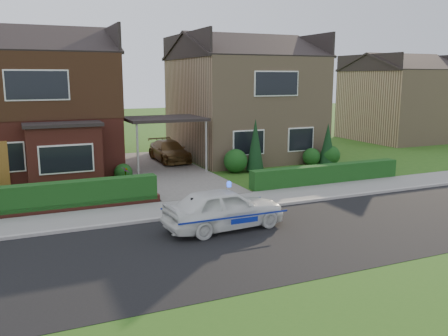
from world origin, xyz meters
TOP-DOWN VIEW (x-y plane):
  - ground at (0.00, 0.00)m, footprint 120.00×120.00m
  - road at (0.00, 0.00)m, footprint 60.00×6.00m
  - kerb at (0.00, 3.05)m, footprint 60.00×0.16m
  - sidewalk at (0.00, 4.10)m, footprint 60.00×2.00m
  - grass_verge at (0.00, -5.00)m, footprint 60.00×4.00m
  - driveway at (0.00, 11.00)m, footprint 3.80×12.00m
  - house_left at (-5.78, 13.90)m, footprint 7.50×9.53m
  - house_right at (5.80, 13.99)m, footprint 7.50×8.06m
  - carport_link at (0.00, 10.95)m, footprint 3.80×3.00m
  - dwarf_wall at (-5.80, 5.30)m, footprint 7.70×0.25m
  - hedge_left at (-5.80, 5.45)m, footprint 7.50×0.55m
  - hedge_right at (5.80, 5.35)m, footprint 7.50×0.55m
  - shrub_left_mid at (-4.00, 9.30)m, footprint 1.32×1.32m
  - shrub_left_near at (-2.40, 9.60)m, footprint 0.84×0.84m
  - shrub_right_near at (3.20, 9.40)m, footprint 1.20×1.20m
  - shrub_right_mid at (7.80, 9.50)m, footprint 0.96×0.96m
  - shrub_right_far at (8.80, 9.20)m, footprint 1.08×1.08m
  - conifer_a at (4.20, 9.20)m, footprint 0.90×0.90m
  - conifer_b at (8.60, 9.20)m, footprint 0.90×0.90m
  - neighbour_right at (20.00, 16.00)m, footprint 6.50×7.00m
  - police_car at (-0.95, 1.43)m, footprint 3.56×3.99m
  - driveway_car at (0.97, 13.35)m, footprint 1.63×3.91m
  - potted_plant_b at (-4.71, 9.00)m, footprint 0.59×0.57m
  - potted_plant_c at (-2.50, 8.62)m, footprint 0.50×0.50m

SIDE VIEW (x-z plane):
  - ground at x=0.00m, z-range 0.00..0.00m
  - road at x=0.00m, z-range -0.01..0.01m
  - grass_verge at x=0.00m, z-range -0.01..0.01m
  - hedge_left at x=-5.80m, z-range -0.45..0.45m
  - hedge_right at x=5.80m, z-range -0.40..0.40m
  - sidewalk at x=0.00m, z-range 0.00..0.10m
  - kerb at x=0.00m, z-range 0.00..0.12m
  - driveway at x=0.00m, z-range 0.00..0.12m
  - dwarf_wall at x=-5.80m, z-range 0.00..0.36m
  - potted_plant_b at x=-4.71m, z-range 0.00..0.84m
  - shrub_left_near at x=-2.40m, z-range 0.00..0.84m
  - potted_plant_c at x=-2.50m, z-range 0.00..0.84m
  - shrub_right_mid at x=7.80m, z-range 0.00..0.96m
  - shrub_right_far at x=8.80m, z-range 0.00..1.08m
  - shrub_right_near at x=3.20m, z-range 0.00..1.20m
  - shrub_left_mid at x=-4.00m, z-range 0.00..1.32m
  - police_car at x=-0.95m, z-range -0.08..1.40m
  - driveway_car at x=0.97m, z-range 0.12..1.25m
  - conifer_b at x=8.60m, z-range 0.00..2.20m
  - conifer_a at x=4.20m, z-range 0.00..2.60m
  - neighbour_right at x=20.00m, z-range 0.00..5.20m
  - carport_link at x=0.00m, z-range 1.27..4.04m
  - house_right at x=5.80m, z-range 0.04..7.29m
  - house_left at x=-5.78m, z-range 0.19..7.44m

